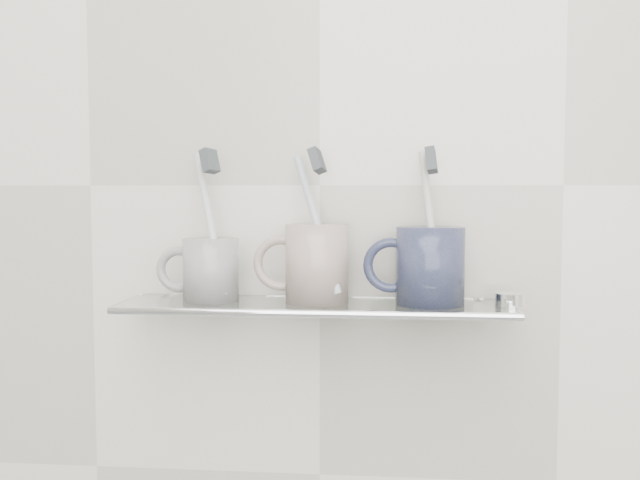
# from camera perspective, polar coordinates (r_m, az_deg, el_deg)

# --- Properties ---
(wall_back) EXTENTS (2.50, 0.00, 2.50)m
(wall_back) POSITION_cam_1_polar(r_m,az_deg,el_deg) (0.96, -0.02, 4.39)
(wall_back) COLOR silver
(wall_back) RESTS_ON ground
(shelf_glass) EXTENTS (0.50, 0.12, 0.01)m
(shelf_glass) POSITION_cam_1_polar(r_m,az_deg,el_deg) (0.91, -0.39, -5.30)
(shelf_glass) COLOR silver
(shelf_glass) RESTS_ON wall_back
(shelf_rail) EXTENTS (0.50, 0.01, 0.01)m
(shelf_rail) POSITION_cam_1_polar(r_m,az_deg,el_deg) (0.86, -0.77, -5.91)
(shelf_rail) COLOR silver
(shelf_rail) RESTS_ON shelf_glass
(bracket_left) EXTENTS (0.02, 0.03, 0.02)m
(bracket_left) POSITION_cam_1_polar(r_m,az_deg,el_deg) (1.00, -12.20, -5.19)
(bracket_left) COLOR silver
(bracket_left) RESTS_ON wall_back
(bracket_right) EXTENTS (0.02, 0.03, 0.02)m
(bracket_right) POSITION_cam_1_polar(r_m,az_deg,el_deg) (0.96, 12.48, -5.56)
(bracket_right) COLOR silver
(bracket_right) RESTS_ON wall_back
(mug_left) EXTENTS (0.09, 0.09, 0.08)m
(mug_left) POSITION_cam_1_polar(r_m,az_deg,el_deg) (0.93, -8.72, -2.37)
(mug_left) COLOR silver
(mug_left) RESTS_ON shelf_glass
(mug_left_handle) EXTENTS (0.06, 0.01, 0.06)m
(mug_left_handle) POSITION_cam_1_polar(r_m,az_deg,el_deg) (0.95, -11.21, -2.32)
(mug_left_handle) COLOR silver
(mug_left_handle) RESTS_ON mug_left
(toothbrush_left) EXTENTS (0.06, 0.06, 0.18)m
(toothbrush_left) POSITION_cam_1_polar(r_m,az_deg,el_deg) (0.93, -8.76, 1.34)
(toothbrush_left) COLOR silver
(toothbrush_left) RESTS_ON mug_left
(bristles_left) EXTENTS (0.03, 0.03, 0.03)m
(bristles_left) POSITION_cam_1_polar(r_m,az_deg,el_deg) (0.93, -8.82, 6.27)
(bristles_left) COLOR #393E41
(bristles_left) RESTS_ON toothbrush_left
(mug_center) EXTENTS (0.09, 0.09, 0.10)m
(mug_center) POSITION_cam_1_polar(r_m,az_deg,el_deg) (0.91, -0.24, -1.89)
(mug_center) COLOR silver
(mug_center) RESTS_ON shelf_glass
(mug_center_handle) EXTENTS (0.07, 0.01, 0.07)m
(mug_center_handle) POSITION_cam_1_polar(r_m,az_deg,el_deg) (0.92, -3.14, -1.86)
(mug_center_handle) COLOR silver
(mug_center_handle) RESTS_ON mug_center
(toothbrush_center) EXTENTS (0.07, 0.07, 0.18)m
(toothbrush_center) POSITION_cam_1_polar(r_m,az_deg,el_deg) (0.91, -0.24, 1.31)
(toothbrush_center) COLOR #ACBCC9
(toothbrush_center) RESTS_ON mug_center
(bristles_center) EXTENTS (0.03, 0.03, 0.04)m
(bristles_center) POSITION_cam_1_polar(r_m,az_deg,el_deg) (0.91, -0.24, 6.38)
(bristles_center) COLOR #393E41
(bristles_center) RESTS_ON toothbrush_center
(mug_right) EXTENTS (0.10, 0.10, 0.10)m
(mug_right) POSITION_cam_1_polar(r_m,az_deg,el_deg) (0.91, 8.80, -2.05)
(mug_right) COLOR #181B34
(mug_right) RESTS_ON shelf_glass
(mug_right_handle) EXTENTS (0.07, 0.01, 0.07)m
(mug_right_handle) POSITION_cam_1_polar(r_m,az_deg,el_deg) (0.91, 5.69, -2.03)
(mug_right_handle) COLOR #181B34
(mug_right_handle) RESTS_ON mug_right
(toothbrush_right) EXTENTS (0.03, 0.06, 0.19)m
(toothbrush_right) POSITION_cam_1_polar(r_m,az_deg,el_deg) (0.90, 8.84, 1.26)
(toothbrush_right) COLOR beige
(toothbrush_right) RESTS_ON mug_right
(bristles_right) EXTENTS (0.02, 0.03, 0.04)m
(bristles_right) POSITION_cam_1_polar(r_m,az_deg,el_deg) (0.90, 8.89, 6.34)
(bristles_right) COLOR #393E41
(bristles_right) RESTS_ON toothbrush_right
(chrome_cap) EXTENTS (0.04, 0.04, 0.02)m
(chrome_cap) POSITION_cam_1_polar(r_m,az_deg,el_deg) (0.92, 14.94, -4.59)
(chrome_cap) COLOR silver
(chrome_cap) RESTS_ON shelf_glass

